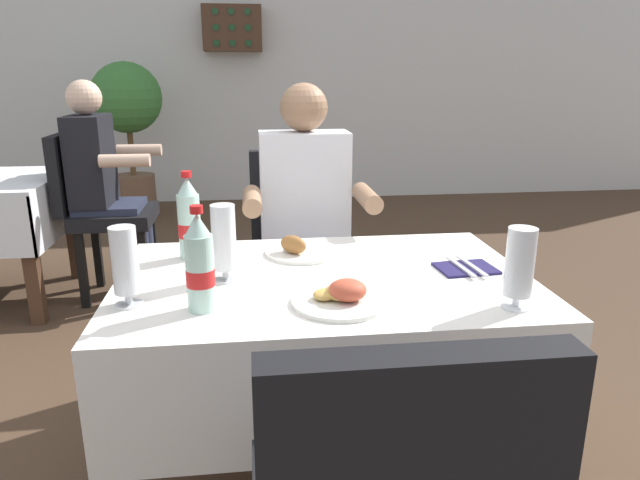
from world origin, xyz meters
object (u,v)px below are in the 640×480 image
Objects in this scene: background_chair_right at (98,206)px; wall_bottle_rack at (232,28)px; plate_far_diner at (300,250)px; napkin_cutlery_set at (466,268)px; beer_glass_middle at (519,267)px; cola_bottle_secondary at (200,266)px; seated_diner_far at (306,222)px; beer_glass_left at (125,265)px; potted_plant_corner at (128,117)px; background_patron at (104,179)px; plate_near_camera at (341,296)px; cola_bottle_primary at (189,221)px; main_dining_table at (324,329)px; beer_glass_right at (224,243)px; chair_far_diner_seat at (301,251)px.

wall_bottle_rack is at bearing 73.29° from background_chair_right.
plate_far_diner is 1.27× the size of napkin_cutlery_set.
cola_bottle_secondary is at bearing 173.89° from beer_glass_middle.
plate_far_diner is at bearing -97.87° from seated_diner_far.
seated_diner_far is 6.07× the size of beer_glass_left.
beer_glass_left is at bearing -79.24° from potted_plant_corner.
background_patron reaches higher than cola_bottle_secondary.
cola_bottle_secondary is 0.21× the size of background_patron.
plate_near_camera is 0.55m from beer_glass_left.
potted_plant_corner is (-0.18, 1.99, 0.36)m from background_chair_right.
background_chair_right is (-1.11, 2.01, -0.19)m from plate_near_camera.
seated_diner_far reaches higher than beer_glass_middle.
potted_plant_corner reaches higher than beer_glass_left.
cola_bottle_primary is at bearing 72.04° from beer_glass_left.
napkin_cutlery_set is at bearing 15.45° from cola_bottle_secondary.
main_dining_table is 0.49m from cola_bottle_secondary.
cola_bottle_primary is (-0.41, -0.46, 0.14)m from seated_diner_far.
plate_far_diner is 0.61m from beer_glass_left.
main_dining_table is at bearing 0.83° from beer_glass_right.
beer_glass_right is 0.72m from napkin_cutlery_set.
seated_diner_far is at bearing 90.22° from plate_near_camera.
beer_glass_right is (-0.28, -0.79, 0.29)m from chair_far_diner_seat.
cola_bottle_secondary is 4.60m from wall_bottle_rack.
plate_near_camera is 1.02× the size of plate_far_diner.
chair_far_diner_seat is 3.46× the size of cola_bottle_primary.
cola_bottle_primary is 0.29× the size of background_chair_right.
seated_diner_far is 3.36m from potted_plant_corner.
cola_bottle_secondary is 0.80m from napkin_cutlery_set.
plate_far_diner is at bearing -57.97° from background_patron.
potted_plant_corner is at bearing 103.21° from cola_bottle_secondary.
beer_glass_right is (0.24, 0.15, 0.00)m from beer_glass_left.
background_patron reaches higher than beer_glass_left.
beer_glass_left is (-0.54, -0.84, 0.12)m from seated_diner_far.
plate_near_camera is at bearing -72.14° from potted_plant_corner.
background_patron is at bearing 104.89° from beer_glass_left.
beer_glass_right is (-0.23, -0.22, 0.10)m from plate_far_diner.
beer_glass_right is at bearing -179.17° from main_dining_table.
chair_far_diner_seat is 1.02m from plate_near_camera.
beer_glass_middle reaches higher than main_dining_table.
wall_bottle_rack is at bearing 94.45° from main_dining_table.
main_dining_table is 0.79m from chair_far_diner_seat.
cola_bottle_secondary is at bearing -123.91° from plate_far_diner.
plate_near_camera is 1.13× the size of beer_glass_right.
cola_bottle_secondary is at bearing -148.02° from main_dining_table.
potted_plant_corner reaches higher than background_patron.
main_dining_table is 1.23× the size of chair_far_diner_seat.
beer_glass_left is 0.21× the size of background_chair_right.
beer_glass_right reaches higher than plate_near_camera.
cola_bottle_secondary is at bearing 179.32° from plate_near_camera.
beer_glass_middle is at bearing -80.32° from wall_bottle_rack.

